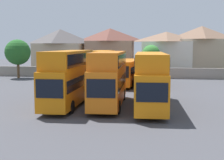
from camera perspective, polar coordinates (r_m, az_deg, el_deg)
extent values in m
plane|color=#424247|center=(45.77, 2.75, -0.53)|extent=(140.00, 140.00, 0.00)
cube|color=gray|center=(52.64, 3.51, 1.36)|extent=(56.00, 0.50, 1.80)
cube|color=orange|center=(28.51, -8.01, -0.88)|extent=(2.53, 10.71, 3.18)
cube|color=black|center=(23.40, -11.59, -1.61)|extent=(2.13, 0.10, 1.43)
cube|color=black|center=(28.47, -8.02, -0.12)|extent=(2.57, 9.85, 1.00)
cube|color=orange|center=(28.57, -7.94, 3.88)|extent=(2.48, 10.17, 1.54)
cube|color=black|center=(28.57, -7.94, 3.88)|extent=(2.56, 9.64, 1.08)
cylinder|color=black|center=(25.29, -7.57, -5.02)|extent=(0.31, 1.10, 1.10)
cylinder|color=black|center=(25.96, -12.32, -4.81)|extent=(0.31, 1.10, 1.10)
cylinder|color=black|center=(31.62, -4.40, -2.67)|extent=(0.31, 1.10, 1.10)
cylinder|color=black|center=(32.16, -8.28, -2.57)|extent=(0.31, 1.10, 1.10)
cube|color=orange|center=(28.09, -0.59, -0.92)|extent=(2.91, 10.32, 3.19)
cube|color=black|center=(23.00, -2.08, -1.60)|extent=(2.20, 0.17, 1.43)
cube|color=black|center=(28.04, -0.60, -0.14)|extent=(2.92, 9.50, 1.00)
cube|color=orange|center=(28.14, -0.54, 3.82)|extent=(2.84, 9.80, 1.43)
cube|color=black|center=(28.14, -0.54, 3.82)|extent=(2.91, 9.30, 1.00)
cylinder|color=black|center=(25.09, 1.18, -5.05)|extent=(0.34, 1.11, 1.10)
cylinder|color=black|center=(25.39, -4.00, -4.93)|extent=(0.34, 1.11, 1.10)
cylinder|color=black|center=(31.31, 2.17, -2.75)|extent=(0.34, 1.11, 1.10)
cylinder|color=black|center=(31.55, -2.00, -2.68)|extent=(0.34, 1.11, 1.10)
cube|color=orange|center=(27.62, 7.11, -1.21)|extent=(3.07, 11.94, 3.08)
cube|color=black|center=(21.69, 7.46, -2.32)|extent=(2.24, 0.18, 1.39)
cube|color=black|center=(27.57, 7.12, -0.45)|extent=(3.07, 10.99, 0.97)
cube|color=orange|center=(27.71, 7.16, 3.52)|extent=(3.00, 11.35, 1.45)
cube|color=black|center=(27.71, 7.16, 3.52)|extent=(3.06, 10.76, 1.02)
cylinder|color=black|center=(24.29, 10.03, -5.54)|extent=(0.35, 1.11, 1.10)
cylinder|color=black|center=(24.23, 4.48, -5.49)|extent=(0.35, 1.11, 1.10)
cylinder|color=black|center=(31.49, 9.06, -2.78)|extent=(0.35, 1.11, 1.10)
cylinder|color=black|center=(31.44, 4.80, -2.73)|extent=(0.35, 1.11, 1.10)
cube|color=orange|center=(42.84, -2.19, 1.45)|extent=(2.71, 10.19, 2.94)
cube|color=black|center=(37.87, -3.77, 1.32)|extent=(2.19, 0.13, 1.32)
cube|color=black|center=(42.81, -2.19, 1.92)|extent=(2.73, 9.38, 0.93)
cube|color=orange|center=(42.95, -2.13, 4.45)|extent=(2.65, 9.68, 1.54)
cube|color=black|center=(42.95, -2.13, 4.45)|extent=(2.73, 9.18, 1.08)
cylinder|color=black|center=(39.69, -1.50, -0.80)|extent=(0.32, 1.11, 1.10)
cylinder|color=black|center=(40.19, -4.70, -0.73)|extent=(0.32, 1.11, 1.10)
cylinder|color=black|center=(45.83, 0.02, 0.18)|extent=(0.32, 1.11, 1.10)
cylinder|color=black|center=(46.26, -2.77, 0.23)|extent=(0.32, 1.11, 1.10)
cube|color=orange|center=(42.86, 3.01, 1.60)|extent=(3.29, 10.77, 3.16)
cube|color=black|center=(37.62, 1.57, 1.51)|extent=(2.12, 0.26, 1.42)
cube|color=black|center=(42.83, 3.02, 2.11)|extent=(3.26, 9.93, 1.00)
cylinder|color=black|center=(39.59, 3.73, -0.83)|extent=(0.39, 1.12, 1.10)
cylinder|color=black|center=(40.02, 0.60, -0.74)|extent=(0.39, 1.12, 1.10)
cylinder|color=black|center=(46.05, 5.09, 0.18)|extent=(0.39, 1.12, 1.10)
cylinder|color=black|center=(46.41, 2.38, 0.25)|extent=(0.39, 1.12, 1.10)
cube|color=orange|center=(42.41, 7.07, 1.51)|extent=(3.23, 10.55, 3.16)
cube|color=black|center=(37.21, 6.27, 1.42)|extent=(2.15, 0.24, 1.42)
cube|color=black|center=(42.38, 7.08, 2.02)|extent=(3.21, 9.72, 1.00)
cylinder|color=black|center=(39.27, 8.20, -0.94)|extent=(0.38, 1.12, 1.10)
cylinder|color=black|center=(39.51, 4.95, -0.85)|extent=(0.38, 1.12, 1.10)
cylinder|color=black|center=(45.65, 8.86, 0.08)|extent=(0.38, 1.12, 1.10)
cylinder|color=black|center=(45.86, 6.06, 0.15)|extent=(0.38, 1.12, 1.10)
cube|color=tan|center=(63.90, -9.54, 4.05)|extent=(9.61, 7.59, 5.96)
pyramid|color=#514C4C|center=(63.87, -9.61, 8.03)|extent=(10.09, 7.97, 2.91)
cube|color=#9E7A60|center=(61.96, -0.35, 4.29)|extent=(9.18, 6.15, 6.45)
pyramid|color=brown|center=(61.95, -0.35, 8.44)|extent=(9.64, 6.46, 2.52)
cube|color=silver|center=(60.14, 10.03, 4.05)|extent=(9.10, 7.83, 6.29)
pyramid|color=brown|center=(60.12, 10.11, 7.95)|extent=(9.55, 8.22, 1.90)
cube|color=tan|center=(61.10, 16.25, 4.14)|extent=(8.64, 7.20, 6.74)
pyramid|color=brown|center=(61.10, 16.39, 8.46)|extent=(9.08, 7.56, 2.48)
cylinder|color=brown|center=(54.91, 7.25, 2.11)|extent=(0.45, 0.45, 2.90)
sphere|color=#387F33|center=(54.77, 7.29, 4.81)|extent=(3.23, 3.23, 3.23)
cylinder|color=brown|center=(54.70, -17.04, 1.87)|extent=(0.43, 0.43, 2.92)
sphere|color=#235B23|center=(54.56, -17.15, 4.98)|extent=(4.32, 4.32, 4.32)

